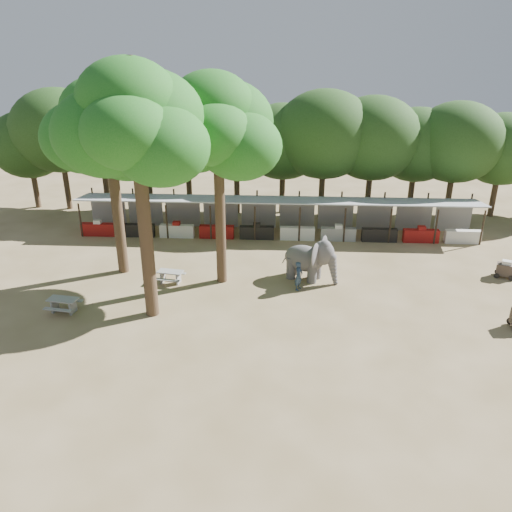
# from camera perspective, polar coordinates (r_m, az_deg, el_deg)

# --- Properties ---
(ground) EXTENTS (100.00, 100.00, 0.00)m
(ground) POSITION_cam_1_polar(r_m,az_deg,el_deg) (23.10, 1.78, -9.46)
(ground) COLOR brown
(ground) RESTS_ON ground
(vendor_stalls) EXTENTS (28.00, 2.99, 2.80)m
(vendor_stalls) POSITION_cam_1_polar(r_m,az_deg,el_deg) (35.19, 2.46, 4.29)
(vendor_stalls) COLOR #A2A6AA
(vendor_stalls) RESTS_ON ground
(yard_tree_left) EXTENTS (7.10, 6.90, 11.02)m
(yard_tree_left) POSITION_cam_1_polar(r_m,az_deg,el_deg) (28.69, -16.66, 13.60)
(yard_tree_left) COLOR #332316
(yard_tree_left) RESTS_ON ground
(yard_tree_center) EXTENTS (7.10, 6.90, 12.04)m
(yard_tree_center) POSITION_cam_1_polar(r_m,az_deg,el_deg) (22.91, -13.78, 14.35)
(yard_tree_center) COLOR #332316
(yard_tree_center) RESTS_ON ground
(yard_tree_back) EXTENTS (7.10, 6.90, 11.36)m
(yard_tree_back) POSITION_cam_1_polar(r_m,az_deg,el_deg) (26.25, -4.65, 14.43)
(yard_tree_back) COLOR #332316
(yard_tree_back) RESTS_ON ground
(backdrop_trees) EXTENTS (46.46, 5.95, 8.33)m
(backdrop_trees) POSITION_cam_1_polar(r_m,az_deg,el_deg) (39.14, 2.71, 12.71)
(backdrop_trees) COLOR #332316
(backdrop_trees) RESTS_ON ground
(elephant) EXTENTS (3.36, 2.65, 2.51)m
(elephant) POSITION_cam_1_polar(r_m,az_deg,el_deg) (28.36, 6.26, -0.33)
(elephant) COLOR #464444
(elephant) RESTS_ON ground
(handler) EXTENTS (0.61, 0.70, 1.62)m
(handler) POSITION_cam_1_polar(r_m,az_deg,el_deg) (27.27, 4.91, -2.28)
(handler) COLOR #26384C
(handler) RESTS_ON ground
(picnic_table_near) EXTENTS (1.65, 1.52, 0.74)m
(picnic_table_near) POSITION_cam_1_polar(r_m,az_deg,el_deg) (26.83, -21.16, -5.06)
(picnic_table_near) COLOR gray
(picnic_table_near) RESTS_ON ground
(picnic_table_far) EXTENTS (1.60, 1.49, 0.71)m
(picnic_table_far) POSITION_cam_1_polar(r_m,az_deg,el_deg) (28.50, -9.75, -2.17)
(picnic_table_far) COLOR gray
(picnic_table_far) RESTS_ON ground
(cart_back) EXTENTS (1.26, 1.08, 1.05)m
(cart_back) POSITION_cam_1_polar(r_m,az_deg,el_deg) (32.10, 26.61, -1.36)
(cart_back) COLOR #372B24
(cart_back) RESTS_ON ground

